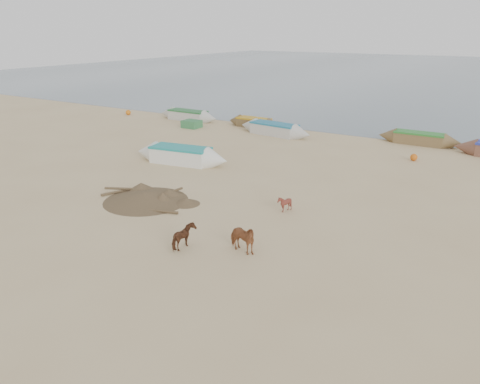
% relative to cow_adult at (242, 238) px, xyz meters
% --- Properties ---
extents(ground, '(140.00, 140.00, 0.00)m').
position_rel_cow_adult_xyz_m(ground, '(-2.08, -0.75, -0.56)').
color(ground, tan).
rests_on(ground, ground).
extents(sea, '(160.00, 160.00, 0.00)m').
position_rel_cow_adult_xyz_m(sea, '(-2.08, 81.25, -0.56)').
color(sea, slate).
rests_on(sea, ground).
extents(cow_adult, '(1.43, 0.86, 1.13)m').
position_rel_cow_adult_xyz_m(cow_adult, '(0.00, 0.00, 0.00)').
color(cow_adult, brown).
rests_on(cow_adult, ground).
extents(calf_front, '(0.89, 0.86, 0.76)m').
position_rel_cow_adult_xyz_m(calf_front, '(-0.48, 4.47, -0.18)').
color(calf_front, maroon).
rests_on(calf_front, ground).
extents(calf_right, '(1.10, 1.16, 0.92)m').
position_rel_cow_adult_xyz_m(calf_right, '(-1.98, -0.84, -0.10)').
color(calf_right, '#4F2B19').
rests_on(calf_right, ground).
extents(near_canoe, '(6.35, 2.36, 1.01)m').
position_rel_cow_adult_xyz_m(near_canoe, '(-9.45, 8.34, -0.06)').
color(near_canoe, silver).
rests_on(near_canoe, ground).
extents(debris_pile, '(5.18, 5.18, 0.45)m').
position_rel_cow_adult_xyz_m(debris_pile, '(-6.73, 2.24, -0.34)').
color(debris_pile, brown).
rests_on(debris_pile, ground).
extents(waterline_canoes, '(47.10, 4.70, 0.91)m').
position_rel_cow_adult_xyz_m(waterline_canoes, '(-0.62, 20.03, -0.13)').
color(waterline_canoes, beige).
rests_on(waterline_canoes, ground).
extents(beach_clutter, '(43.69, 4.79, 0.64)m').
position_rel_cow_adult_xyz_m(beach_clutter, '(1.16, 18.45, -0.26)').
color(beach_clutter, '#337242').
rests_on(beach_clutter, ground).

